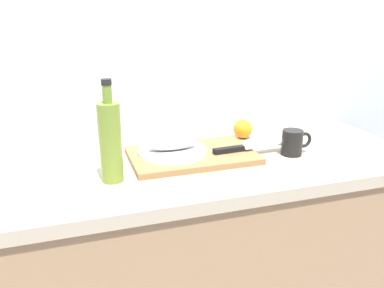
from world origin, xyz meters
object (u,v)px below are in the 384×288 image
(white_plate, at_px, (172,151))
(olive_oil_bottle, at_px, (110,141))
(cutting_board, at_px, (192,155))
(orange_0, at_px, (243,129))
(chef_knife, at_px, (243,148))
(coffee_mug_0, at_px, (293,142))
(fish_fillet, at_px, (172,144))

(white_plate, bearing_deg, olive_oil_bottle, -151.09)
(cutting_board, height_order, orange_0, orange_0)
(cutting_board, bearing_deg, olive_oil_bottle, -159.38)
(cutting_board, bearing_deg, chef_knife, -11.06)
(chef_knife, relative_size, coffee_mug_0, 2.63)
(cutting_board, bearing_deg, fish_fillet, 168.55)
(chef_knife, distance_m, olive_oil_bottle, 0.46)
(fish_fillet, relative_size, coffee_mug_0, 1.53)
(chef_knife, relative_size, olive_oil_bottle, 0.98)
(chef_knife, bearing_deg, white_plate, 165.26)
(fish_fillet, xyz_separation_m, chef_knife, (0.23, -0.05, -0.02))
(fish_fillet, xyz_separation_m, olive_oil_bottle, (-0.21, -0.12, 0.07))
(chef_knife, distance_m, orange_0, 0.20)
(white_plate, distance_m, coffee_mug_0, 0.41)
(white_plate, relative_size, coffee_mug_0, 2.05)
(coffee_mug_0, bearing_deg, white_plate, 168.07)
(fish_fillet, bearing_deg, olive_oil_bottle, -151.09)
(fish_fillet, distance_m, chef_knife, 0.24)
(white_plate, xyz_separation_m, olive_oil_bottle, (-0.21, -0.12, 0.09))
(cutting_board, height_order, fish_fillet, fish_fillet)
(fish_fillet, height_order, orange_0, orange_0)
(fish_fillet, height_order, coffee_mug_0, coffee_mug_0)
(white_plate, bearing_deg, cutting_board, -11.45)
(olive_oil_bottle, bearing_deg, cutting_board, 20.62)
(white_plate, height_order, coffee_mug_0, coffee_mug_0)
(cutting_board, bearing_deg, white_plate, 168.55)
(olive_oil_bottle, distance_m, coffee_mug_0, 0.62)
(chef_knife, bearing_deg, cutting_board, 165.37)
(fish_fillet, bearing_deg, orange_0, 23.36)
(cutting_board, height_order, white_plate, white_plate)
(fish_fillet, distance_m, orange_0, 0.35)
(white_plate, height_order, chef_knife, chef_knife)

